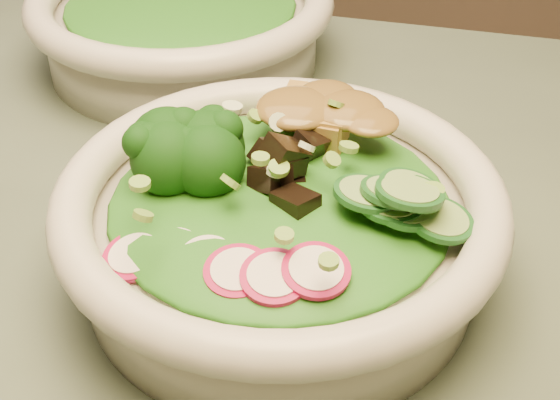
# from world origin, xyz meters

# --- Properties ---
(dining_table) EXTENTS (1.20, 0.80, 0.75)m
(dining_table) POSITION_xyz_m (0.00, 0.00, 0.64)
(dining_table) COLOR black
(dining_table) RESTS_ON ground
(salad_bowl) EXTENTS (0.28, 0.28, 0.08)m
(salad_bowl) POSITION_xyz_m (0.07, -0.01, 0.79)
(salad_bowl) COLOR silver
(salad_bowl) RESTS_ON dining_table
(side_bowl) EXTENTS (0.28, 0.28, 0.08)m
(side_bowl) POSITION_xyz_m (-0.09, 0.26, 0.79)
(side_bowl) COLOR silver
(side_bowl) RESTS_ON dining_table
(lettuce_bed) EXTENTS (0.21, 0.21, 0.02)m
(lettuce_bed) POSITION_xyz_m (0.07, -0.01, 0.81)
(lettuce_bed) COLOR #175612
(lettuce_bed) RESTS_ON salad_bowl
(side_lettuce) EXTENTS (0.19, 0.19, 0.02)m
(side_lettuce) POSITION_xyz_m (-0.09, 0.26, 0.81)
(side_lettuce) COLOR #175612
(side_lettuce) RESTS_ON side_bowl
(broccoli_florets) EXTENTS (0.09, 0.08, 0.05)m
(broccoli_florets) POSITION_xyz_m (0.00, -0.00, 0.83)
(broccoli_florets) COLOR black
(broccoli_florets) RESTS_ON salad_bowl
(radish_slices) EXTENTS (0.12, 0.05, 0.02)m
(radish_slices) POSITION_xyz_m (0.06, -0.07, 0.82)
(radish_slices) COLOR #A50C43
(radish_slices) RESTS_ON salad_bowl
(cucumber_slices) EXTENTS (0.08, 0.08, 0.04)m
(cucumber_slices) POSITION_xyz_m (0.13, -0.02, 0.82)
(cucumber_slices) COLOR #97B866
(cucumber_slices) RESTS_ON salad_bowl
(mushroom_heap) EXTENTS (0.08, 0.08, 0.04)m
(mushroom_heap) POSITION_xyz_m (0.07, 0.01, 0.83)
(mushroom_heap) COLOR black
(mushroom_heap) RESTS_ON salad_bowl
(tofu_cubes) EXTENTS (0.10, 0.07, 0.04)m
(tofu_cubes) POSITION_xyz_m (0.08, 0.06, 0.82)
(tofu_cubes) COLOR #A87D38
(tofu_cubes) RESTS_ON salad_bowl
(peanut_sauce) EXTENTS (0.07, 0.06, 0.02)m
(peanut_sauce) POSITION_xyz_m (0.08, 0.06, 0.84)
(peanut_sauce) COLOR brown
(peanut_sauce) RESTS_ON tofu_cubes
(scallion_garnish) EXTENTS (0.20, 0.20, 0.02)m
(scallion_garnish) POSITION_xyz_m (0.07, -0.01, 0.84)
(scallion_garnish) COLOR #74A63A
(scallion_garnish) RESTS_ON salad_bowl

